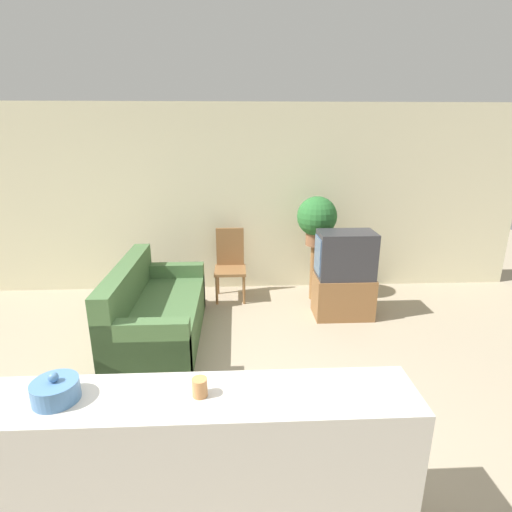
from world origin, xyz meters
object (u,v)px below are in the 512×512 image
television (345,255)px  potted_plant (317,218)px  wooden_chair (230,262)px  couch (155,314)px  decorative_bowl (56,390)px

television → potted_plant: size_ratio=1.06×
wooden_chair → couch: bearing=-125.2°
couch → television: bearing=12.2°
couch → decorative_bowl: size_ratio=7.64×
couch → television: 2.42m
couch → wooden_chair: wooden_chair is taller
decorative_bowl → couch: bearing=90.2°
wooden_chair → potted_plant: potted_plant is taller
wooden_chair → decorative_bowl: (-0.84, -3.62, 0.51)m
television → potted_plant: potted_plant is taller
couch → potted_plant: bearing=27.6°
couch → decorative_bowl: (0.01, -2.42, 0.73)m
couch → potted_plant: 2.46m
television → potted_plant: bearing=115.0°
potted_plant → television: bearing=-65.0°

